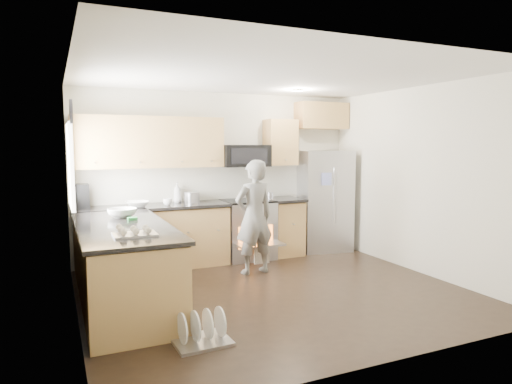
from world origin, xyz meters
name	(u,v)px	position (x,y,z in m)	size (l,w,h in m)	color
ground	(275,292)	(0.00, 0.00, 0.00)	(4.50, 4.50, 0.00)	black
room_shell	(272,155)	(-0.04, 0.02, 1.67)	(4.54, 4.04, 2.62)	beige
back_cabinet_run	(188,200)	(-0.59, 1.75, 0.96)	(4.45, 0.64, 2.50)	#B68049
peninsula	(124,266)	(-1.75, 0.25, 0.46)	(0.96, 2.36, 1.03)	#B68049
stove_range	(247,216)	(0.35, 1.69, 0.68)	(0.76, 0.97, 1.79)	#B7B7BC
refrigerator	(324,201)	(1.77, 1.70, 0.85)	(0.93, 0.78, 1.69)	#B7B7BC
person	(254,217)	(0.10, 0.87, 0.79)	(0.58, 0.38, 1.59)	gray
dish_rack	(202,334)	(-1.25, -1.01, 0.08)	(0.52, 0.42, 0.31)	#B7B7BC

